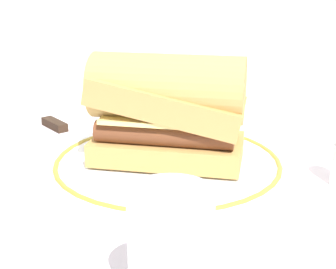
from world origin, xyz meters
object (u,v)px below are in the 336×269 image
drinking_glass (171,265)px  butter_knife (43,119)px  plate (168,164)px  sausage_sandwich (168,108)px

drinking_glass → butter_knife: bearing=134.5°
plate → drinking_glass: (0.10, -0.24, 0.03)m
sausage_sandwich → butter_knife: 0.28m
plate → drinking_glass: size_ratio=3.00×
sausage_sandwich → butter_knife: bearing=146.7°
butter_knife → sausage_sandwich: bearing=-23.5°
drinking_glass → butter_knife: size_ratio=0.64×
drinking_glass → butter_knife: (-0.35, 0.35, -0.04)m
sausage_sandwich → butter_knife: size_ratio=1.24×
butter_knife → plate: bearing=-23.5°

